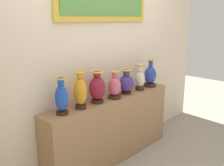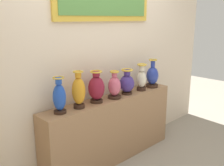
% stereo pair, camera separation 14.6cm
% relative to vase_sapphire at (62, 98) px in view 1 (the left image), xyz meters
% --- Properties ---
extents(ground_plane, '(10.23, 10.23, 0.00)m').
position_rel_vase_sapphire_xyz_m(ground_plane, '(0.72, 0.01, -0.97)').
color(ground_plane, gray).
extents(display_shelf, '(1.87, 0.29, 0.81)m').
position_rel_vase_sapphire_xyz_m(display_shelf, '(0.72, 0.01, -0.57)').
color(display_shelf, '#99704C').
rests_on(display_shelf, ground_plane).
extents(back_wall, '(4.23, 0.14, 2.90)m').
position_rel_vase_sapphire_xyz_m(back_wall, '(0.73, 0.22, 0.49)').
color(back_wall, beige).
rests_on(back_wall, ground_plane).
extents(vase_sapphire, '(0.13, 0.13, 0.37)m').
position_rel_vase_sapphire_xyz_m(vase_sapphire, '(0.00, 0.00, 0.00)').
color(vase_sapphire, '#382319').
rests_on(vase_sapphire, display_shelf).
extents(vase_amber, '(0.14, 0.14, 0.39)m').
position_rel_vase_sapphire_xyz_m(vase_amber, '(0.23, -0.01, 0.02)').
color(vase_amber, '#382319').
rests_on(vase_amber, display_shelf).
extents(vase_burgundy, '(0.18, 0.18, 0.36)m').
position_rel_vase_sapphire_xyz_m(vase_burgundy, '(0.48, 0.01, 0.00)').
color(vase_burgundy, '#382319').
rests_on(vase_burgundy, display_shelf).
extents(vase_rose, '(0.16, 0.16, 0.33)m').
position_rel_vase_sapphire_xyz_m(vase_rose, '(0.73, -0.02, -0.02)').
color(vase_rose, '#382319').
rests_on(vase_rose, display_shelf).
extents(vase_indigo, '(0.18, 0.18, 0.31)m').
position_rel_vase_sapphire_xyz_m(vase_indigo, '(0.96, -0.01, -0.02)').
color(vase_indigo, '#382319').
rests_on(vase_indigo, display_shelf).
extents(vase_ivory, '(0.13, 0.13, 0.35)m').
position_rel_vase_sapphire_xyz_m(vase_ivory, '(1.22, -0.03, 0.00)').
color(vase_ivory, '#382319').
rests_on(vase_ivory, display_shelf).
extents(vase_cobalt, '(0.16, 0.16, 0.38)m').
position_rel_vase_sapphire_xyz_m(vase_cobalt, '(1.45, -0.02, -0.01)').
color(vase_cobalt, '#382319').
rests_on(vase_cobalt, display_shelf).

